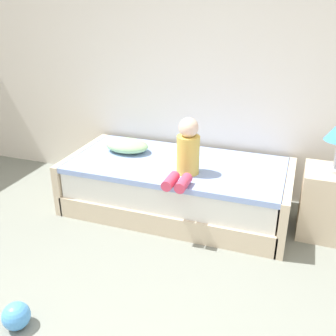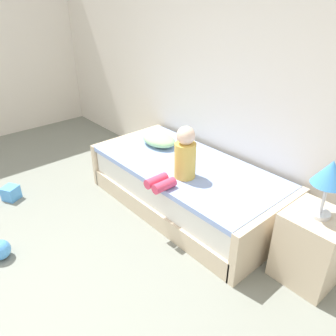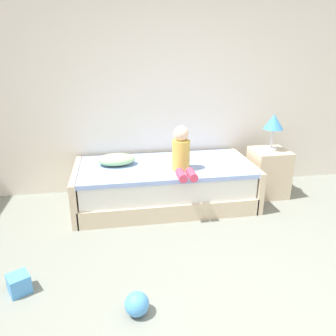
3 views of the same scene
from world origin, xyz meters
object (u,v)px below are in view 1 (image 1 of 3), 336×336
pillow (127,146)px  toy_ball (16,316)px  child_figure (186,153)px  bed (177,187)px  nightstand (327,203)px

pillow → toy_ball: 1.91m
child_figure → toy_ball: 1.76m
bed → pillow: pillow is taller
bed → toy_ball: 1.82m
bed → pillow: size_ratio=4.80×
bed → nightstand: 1.35m
nightstand → toy_ball: (-1.83, -1.79, -0.21)m
bed → child_figure: size_ratio=4.14×
nightstand → child_figure: size_ratio=1.18×
nightstand → toy_ball: nightstand is taller
nightstand → child_figure: 1.29m
child_figure → toy_ball: bearing=-112.8°
bed → toy_ball: bearing=-105.4°
bed → child_figure: child_figure is taller
child_figure → pillow: size_ratio=1.16×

